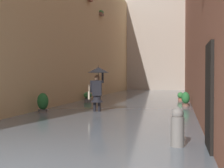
{
  "coord_description": "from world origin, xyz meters",
  "views": [
    {
      "loc": [
        -2.51,
        3.83,
        1.55
      ],
      "look_at": [
        0.28,
        -8.79,
        1.26
      ],
      "focal_mm": 48.78,
      "sensor_mm": 36.0,
      "label": 1
    }
  ],
  "objects_px": {
    "potted_plant_mid_left": "(181,97)",
    "potted_plant_near_right": "(88,97)",
    "mooring_bollard": "(178,132)",
    "potted_plant_mid_right": "(43,104)",
    "person_wading": "(97,83)",
    "potted_plant_near_left": "(186,100)"
  },
  "relations": [
    {
      "from": "potted_plant_mid_left",
      "to": "potted_plant_near_right",
      "type": "bearing_deg",
      "value": 12.96
    },
    {
      "from": "potted_plant_mid_right",
      "to": "mooring_bollard",
      "type": "xyz_separation_m",
      "value": [
        -5.13,
        4.78,
        -0.03
      ]
    },
    {
      "from": "potted_plant_mid_right",
      "to": "mooring_bollard",
      "type": "bearing_deg",
      "value": 136.99
    },
    {
      "from": "potted_plant_near_right",
      "to": "potted_plant_mid_right",
      "type": "relative_size",
      "value": 0.72
    },
    {
      "from": "potted_plant_near_right",
      "to": "potted_plant_near_left",
      "type": "bearing_deg",
      "value": 155.3
    },
    {
      "from": "person_wading",
      "to": "mooring_bollard",
      "type": "relative_size",
      "value": 2.13
    },
    {
      "from": "person_wading",
      "to": "potted_plant_near_left",
      "type": "relative_size",
      "value": 2.36
    },
    {
      "from": "person_wading",
      "to": "potted_plant_near_left",
      "type": "height_order",
      "value": "person_wading"
    },
    {
      "from": "potted_plant_near_left",
      "to": "potted_plant_mid_left",
      "type": "bearing_deg",
      "value": -86.79
    },
    {
      "from": "person_wading",
      "to": "mooring_bollard",
      "type": "distance_m",
      "value": 6.5
    },
    {
      "from": "potted_plant_near_right",
      "to": "mooring_bollard",
      "type": "bearing_deg",
      "value": 115.29
    },
    {
      "from": "person_wading",
      "to": "potted_plant_mid_left",
      "type": "xyz_separation_m",
      "value": [
        -3.27,
        -6.76,
        -0.98
      ]
    },
    {
      "from": "person_wading",
      "to": "potted_plant_near_right",
      "type": "xyz_separation_m",
      "value": [
        2.1,
        -5.52,
        -0.98
      ]
    },
    {
      "from": "person_wading",
      "to": "potted_plant_mid_right",
      "type": "xyz_separation_m",
      "value": [
        1.96,
        0.83,
        -0.83
      ]
    },
    {
      "from": "potted_plant_mid_right",
      "to": "potted_plant_mid_left",
      "type": "height_order",
      "value": "potted_plant_mid_right"
    },
    {
      "from": "potted_plant_mid_right",
      "to": "potted_plant_mid_left",
      "type": "relative_size",
      "value": 1.43
    },
    {
      "from": "potted_plant_near_left",
      "to": "mooring_bollard",
      "type": "distance_m",
      "value": 8.57
    },
    {
      "from": "potted_plant_near_left",
      "to": "potted_plant_near_right",
      "type": "height_order",
      "value": "potted_plant_near_left"
    },
    {
      "from": "potted_plant_near_left",
      "to": "mooring_bollard",
      "type": "bearing_deg",
      "value": 87.83
    },
    {
      "from": "potted_plant_mid_left",
      "to": "mooring_bollard",
      "type": "height_order",
      "value": "mooring_bollard"
    },
    {
      "from": "potted_plant_near_left",
      "to": "potted_plant_near_right",
      "type": "relative_size",
      "value": 1.27
    },
    {
      "from": "mooring_bollard",
      "to": "potted_plant_mid_left",
      "type": "bearing_deg",
      "value": -90.51
    }
  ]
}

